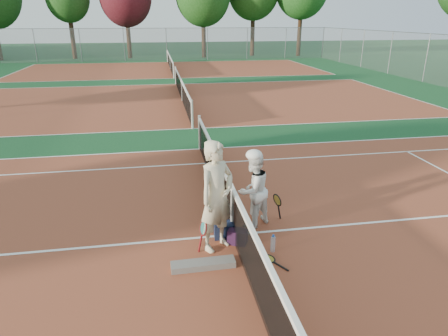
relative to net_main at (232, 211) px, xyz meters
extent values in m
plane|color=#113E1E|center=(0.00, 0.00, -0.51)|extent=(130.00, 130.00, 0.00)
cube|color=brown|center=(0.00, 0.00, -0.51)|extent=(23.77, 10.97, 0.01)
cube|color=brown|center=(0.00, 13.50, -0.51)|extent=(23.77, 10.97, 0.01)
cube|color=brown|center=(0.00, 27.00, -0.51)|extent=(23.77, 10.97, 0.01)
imported|color=beige|center=(-0.35, -0.36, 0.51)|extent=(0.89, 0.83, 2.03)
imported|color=white|center=(0.49, 0.35, 0.26)|extent=(0.94, 0.89, 1.54)
cube|color=black|center=(-0.16, -0.05, -0.36)|extent=(0.40, 0.28, 0.30)
cube|color=black|center=(0.04, -0.31, -0.37)|extent=(0.41, 0.36, 0.28)
cube|color=#615C58|center=(-0.68, -0.97, -0.45)|extent=(1.09, 0.27, 0.11)
cylinder|color=#ABBFD8|center=(0.62, -0.69, -0.36)|extent=(0.09, 0.09, 0.30)
cylinder|color=#382314|center=(-9.20, 37.31, 1.82)|extent=(0.44, 0.44, 4.65)
cylinder|color=#382314|center=(-3.69, 37.03, 1.86)|extent=(0.44, 0.44, 4.75)
cylinder|color=#382314|center=(3.95, 36.59, 1.97)|extent=(0.44, 0.44, 4.96)
cylinder|color=#382314|center=(9.43, 37.74, 2.17)|extent=(0.44, 0.44, 5.37)
cylinder|color=#382314|center=(14.35, 36.65, 2.24)|extent=(0.44, 0.44, 5.51)
camera|label=1|loc=(-1.30, -6.66, 3.45)|focal=32.00mm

